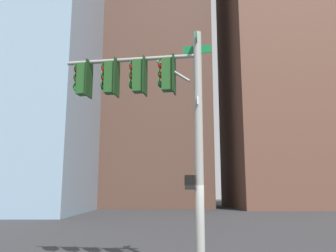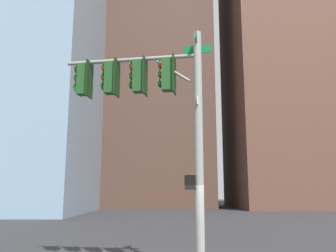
# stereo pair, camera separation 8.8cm
# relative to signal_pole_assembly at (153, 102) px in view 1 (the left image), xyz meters

# --- Properties ---
(signal_pole_assembly) EXTENTS (1.35, 4.51, 7.11)m
(signal_pole_assembly) POSITION_rel_signal_pole_assembly_xyz_m (0.00, 0.00, 0.00)
(signal_pole_assembly) COLOR gray
(signal_pole_assembly) RESTS_ON ground_plane
(building_brick_nearside) EXTENTS (19.06, 18.29, 50.74)m
(building_brick_nearside) POSITION_rel_signal_pole_assembly_xyz_m (-47.26, -1.61, 20.40)
(building_brick_nearside) COLOR #4C3328
(building_brick_nearside) RESTS_ON ground_plane
(building_brick_midblock) EXTENTS (18.33, 17.47, 48.55)m
(building_brick_midblock) POSITION_rel_signal_pole_assembly_xyz_m (-42.27, 19.31, 19.31)
(building_brick_midblock) COLOR brown
(building_brick_midblock) RESTS_ON ground_plane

